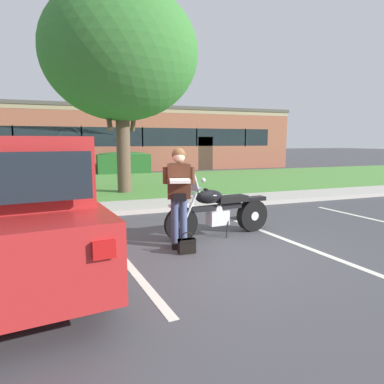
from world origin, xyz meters
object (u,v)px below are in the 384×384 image
rider_person (179,190)px  hedge_left (46,164)px  parked_suv_adjacent (9,204)px  brick_building (128,139)px  handbag (187,245)px  motorcycle (222,210)px  hedge_center_left (124,162)px  shade_tree (121,54)px

rider_person → hedge_left: bearing=101.6°
rider_person → parked_suv_adjacent: bearing=-175.0°
hedge_left → brick_building: 8.58m
rider_person → hedge_left: (-2.82, 13.70, -0.36)m
handbag → hedge_left: size_ratio=0.13×
motorcycle → parked_suv_adjacent: size_ratio=0.44×
parked_suv_adjacent → hedge_center_left: parked_suv_adjacent is taller
shade_tree → hedge_center_left: (1.09, 7.19, -4.01)m
handbag → brick_building: (2.47, 20.61, 1.84)m
rider_person → handbag: 0.92m
handbag → hedge_left: 14.31m
rider_person → hedge_left: rider_person is taller
motorcycle → hedge_center_left: (0.14, 13.21, 0.16)m
brick_building → motorcycle: bearing=-94.2°
hedge_left → hedge_center_left: size_ratio=0.93×
hedge_left → brick_building: (5.32, 6.59, 1.33)m
hedge_center_left → rider_person: bearing=-94.9°
hedge_center_left → brick_building: bearing=78.6°
hedge_left → hedge_center_left: same height
brick_building → hedge_left: bearing=-128.9°
hedge_left → brick_building: size_ratio=0.13×
motorcycle → hedge_left: 13.76m
hedge_left → hedge_center_left: (4.00, 0.00, 0.00)m
shade_tree → hedge_left: shade_tree is taller
motorcycle → brick_building: brick_building is taller
rider_person → brick_building: bearing=83.0°
rider_person → brick_building: size_ratio=0.08×
handbag → parked_suv_adjacent: size_ratio=0.07×
motorcycle → hedge_left: bearing=106.3°
hedge_center_left → brick_building: (1.32, 6.59, 1.33)m
hedge_center_left → parked_suv_adjacent: bearing=-104.8°
hedge_left → hedge_center_left: bearing=0.0°
motorcycle → hedge_center_left: motorcycle is taller
handbag → shade_tree: size_ratio=0.05×
motorcycle → shade_tree: bearing=99.0°
rider_person → hedge_center_left: size_ratio=0.59×
shade_tree → brick_building: shade_tree is taller
shade_tree → hedge_left: bearing=112.0°
hedge_left → handbag: bearing=-78.5°
handbag → hedge_center_left: bearing=85.3°
parked_suv_adjacent → hedge_center_left: (3.68, 13.92, -0.30)m
parked_suv_adjacent → hedge_center_left: bearing=75.2°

